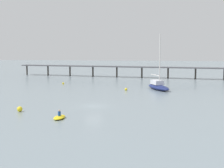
# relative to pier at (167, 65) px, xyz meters

# --- Properties ---
(ground_plane) EXTENTS (400.00, 400.00, 0.00)m
(ground_plane) POSITION_rel_pier_xyz_m (-11.41, -50.20, -3.99)
(ground_plane) COLOR gray
(pier) EXTENTS (73.12, 13.25, 7.86)m
(pier) POSITION_rel_pier_xyz_m (0.00, 0.00, 0.00)
(pier) COLOR #4C4C51
(pier) RESTS_ON ground_plane
(sailboat_navy) EXTENTS (6.24, 9.78, 11.92)m
(sailboat_navy) POSITION_rel_pier_xyz_m (-1.98, -27.76, -3.18)
(sailboat_navy) COLOR navy
(sailboat_navy) RESTS_ON ground_plane
(dinghy_yellow) EXTENTS (1.35, 2.87, 1.14)m
(dinghy_yellow) POSITION_rel_pier_xyz_m (-13.67, -59.96, -3.78)
(dinghy_yellow) COLOR yellow
(dinghy_yellow) RESTS_ON ground_plane
(mooring_buoy_far) EXTENTS (0.57, 0.57, 0.57)m
(mooring_buoy_far) POSITION_rel_pier_xyz_m (-8.63, -30.78, -3.71)
(mooring_buoy_far) COLOR yellow
(mooring_buoy_far) RESTS_ON ground_plane
(mooring_buoy_outer) EXTENTS (0.76, 0.76, 0.76)m
(mooring_buoy_outer) POSITION_rel_pier_xyz_m (-20.57, -56.42, -3.61)
(mooring_buoy_outer) COLOR yellow
(mooring_buoy_outer) RESTS_ON ground_plane
(mooring_buoy_inner) EXTENTS (0.50, 0.50, 0.50)m
(mooring_buoy_inner) POSITION_rel_pier_xyz_m (-25.46, -20.84, -3.74)
(mooring_buoy_inner) COLOR yellow
(mooring_buoy_inner) RESTS_ON ground_plane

